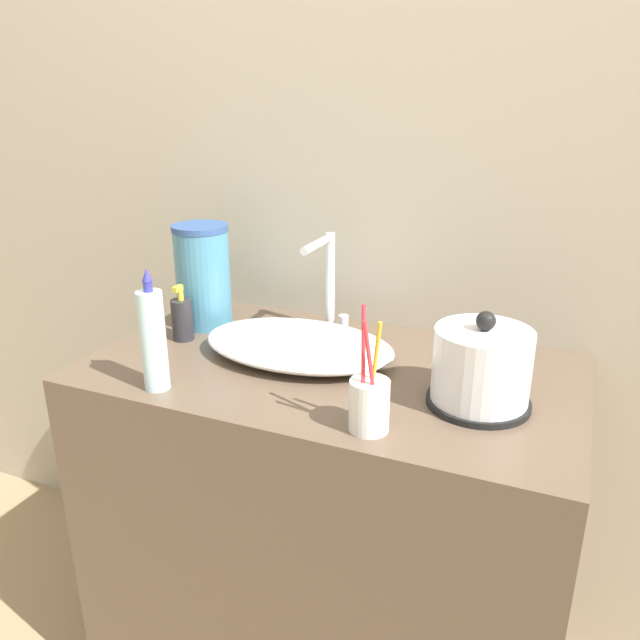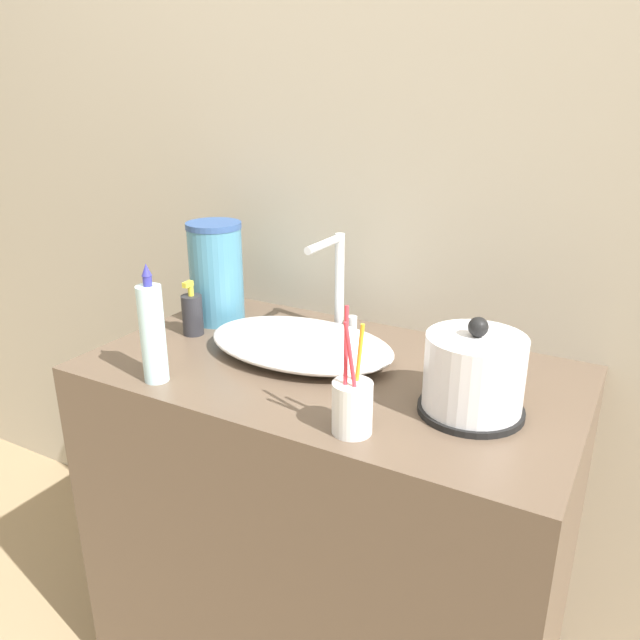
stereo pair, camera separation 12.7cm
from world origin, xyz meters
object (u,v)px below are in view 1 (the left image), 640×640
Objects in this scene: electric_kettle at (481,371)px; toothbrush_cup at (369,403)px; water_pitcher at (203,276)px; lotion_bottle at (182,319)px; faucet at (329,278)px; shampoo_bottle at (153,339)px.

toothbrush_cup reaches higher than electric_kettle.
water_pitcher is (-0.69, 0.16, 0.06)m from electric_kettle.
electric_kettle reaches higher than lotion_bottle.
electric_kettle is at bearing 46.49° from toothbrush_cup.
water_pitcher reaches higher than toothbrush_cup.
shampoo_bottle is at bearing -115.42° from faucet.
faucet reaches higher than toothbrush_cup.
shampoo_bottle is (-0.19, -0.40, -0.03)m from faucet.
toothbrush_cup is 0.63m from water_pitcher.
faucet is 0.47m from toothbrush_cup.
lotion_bottle is (-0.68, 0.06, -0.02)m from electric_kettle.
electric_kettle is (0.39, -0.23, -0.07)m from faucet.
faucet reaches higher than electric_kettle.
shampoo_bottle is 0.35m from water_pitcher.
electric_kettle is 0.76× the size of water_pitcher.
faucet is at bearing 64.58° from shampoo_bottle.
water_pitcher reaches higher than electric_kettle.
water_pitcher is (-0.53, 0.33, 0.07)m from toothbrush_cup.
water_pitcher is at bearing -167.10° from faucet.
electric_kettle is 0.61m from shampoo_bottle.
faucet is 1.06× the size of toothbrush_cup.
water_pitcher is (-0.01, 0.10, 0.07)m from lotion_bottle.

